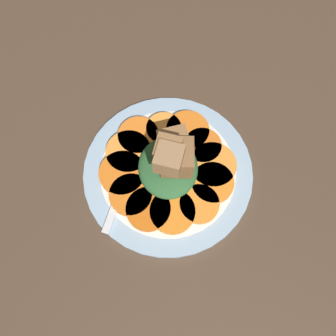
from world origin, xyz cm
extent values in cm
cube|color=#4C3828|center=(0.00, 0.00, 1.00)|extent=(120.00, 120.00, 2.00)
cylinder|color=#99B7D1|center=(0.00, 0.00, 2.50)|extent=(27.28, 27.28, 1.00)
cylinder|color=white|center=(0.00, 0.00, 2.55)|extent=(21.83, 21.83, 1.00)
cylinder|color=orange|center=(-0.18, -7.25, 3.64)|extent=(7.39, 7.39, 1.08)
cylinder|color=orange|center=(3.68, -6.14, 3.64)|extent=(6.68, 6.68, 1.08)
cylinder|color=#D66114|center=(6.16, -3.61, 3.64)|extent=(6.85, 6.85, 1.08)
cylinder|color=orange|center=(6.91, -0.11, 3.64)|extent=(6.93, 6.93, 1.08)
cylinder|color=orange|center=(6.15, 4.20, 3.64)|extent=(6.11, 6.11, 1.08)
cylinder|color=orange|center=(2.98, 6.70, 3.64)|extent=(6.69, 6.69, 1.08)
cylinder|color=orange|center=(0.09, 7.14, 3.64)|extent=(7.59, 7.59, 1.08)
cylinder|color=orange|center=(-3.45, 5.99, 3.64)|extent=(6.17, 6.17, 1.08)
cylinder|color=orange|center=(-6.46, 3.90, 3.64)|extent=(7.18, 7.18, 1.08)
cylinder|color=#F9963A|center=(-7.16, 0.09, 3.64)|extent=(5.87, 5.87, 1.08)
cylinder|color=orange|center=(-6.33, -4.30, 3.64)|extent=(6.73, 6.73, 1.08)
cylinder|color=orange|center=(-3.58, -6.07, 3.64)|extent=(7.34, 7.34, 1.08)
ellipsoid|color=#2D6033|center=(0.00, 0.00, 4.38)|extent=(10.44, 9.39, 2.57)
cube|color=olive|center=(-1.98, 1.12, 7.85)|extent=(5.00, 5.00, 4.37)
cube|color=brown|center=(-0.05, 1.31, 8.06)|extent=(5.29, 5.29, 4.79)
cube|color=#9E754C|center=(1.38, 0.36, 11.20)|extent=(4.74, 4.74, 3.69)
cube|color=olive|center=(0.31, 0.17, 10.91)|extent=(4.47, 4.47, 3.50)
cube|color=silver|center=(3.46, -8.01, 3.30)|extent=(11.81, 5.72, 0.40)
cube|color=silver|center=(-2.93, -5.37, 3.30)|extent=(2.26, 2.71, 0.40)
cube|color=silver|center=(-6.24, -5.08, 3.30)|extent=(4.60, 2.14, 0.40)
cube|color=silver|center=(-5.99, -4.47, 3.30)|extent=(4.60, 2.14, 0.40)
cube|color=silver|center=(-5.73, -3.85, 3.30)|extent=(4.60, 2.14, 0.40)
cube|color=silver|center=(-5.48, -3.23, 3.30)|extent=(4.60, 2.14, 0.40)
camera|label=1|loc=(18.09, -1.78, 52.33)|focal=35.00mm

